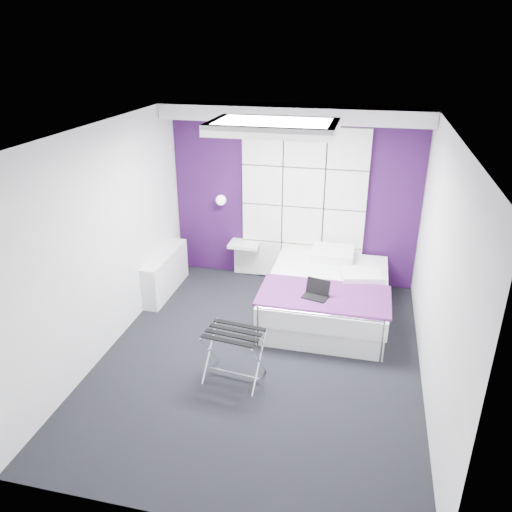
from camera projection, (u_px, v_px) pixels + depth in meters
The scene contains 15 objects.
floor at pixel (260, 358), 5.80m from camera, with size 4.40×4.40×0.00m, color black.
ceiling at pixel (261, 131), 4.75m from camera, with size 4.40×4.40×0.00m, color white.
wall_back at pixel (294, 196), 7.23m from camera, with size 3.60×3.60×0.00m, color silver.
wall_left at pixel (106, 241), 5.64m from camera, with size 4.40×4.40×0.00m, color silver.
wall_right at pixel (439, 272), 4.90m from camera, with size 4.40×4.40×0.00m, color silver.
accent_wall at pixel (294, 196), 7.22m from camera, with size 3.58×0.02×2.58m, color #2E0D3C.
soffit at pixel (293, 113), 6.52m from camera, with size 3.58×0.50×0.20m, color white.
headboard at pixel (303, 207), 7.20m from camera, with size 1.80×0.08×2.30m, color silver, non-canonical shape.
skylight at pixel (273, 126), 5.30m from camera, with size 1.36×0.86×0.12m, color white, non-canonical shape.
wall_lamp at pixel (222, 199), 7.36m from camera, with size 0.15×0.15×0.15m, color white.
radiator at pixel (166, 273), 7.18m from camera, with size 0.22×1.20×0.60m, color white.
bed at pixel (327, 295), 6.60m from camera, with size 1.59×1.92×0.68m.
nightstand at pixel (244, 244), 7.52m from camera, with size 0.45×0.35×0.05m, color white.
luggage_rack at pixel (234, 355), 5.34m from camera, with size 0.59×0.44×0.58m.
laptop at pixel (316, 292), 6.02m from camera, with size 0.30×0.21×0.21m.
Camera 1 is at (1.05, -4.71, 3.42)m, focal length 35.00 mm.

